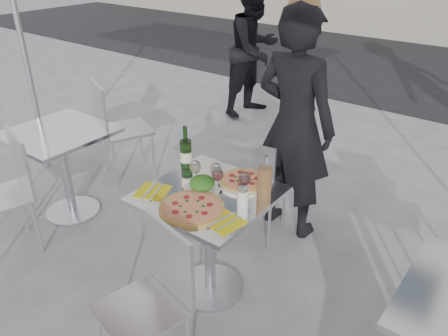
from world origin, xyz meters
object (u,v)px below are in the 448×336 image
Objects in this scene: chair_near at (154,291)px; wineglass_red_a at (218,175)px; side_chair_lnear at (9,185)px; side_chair_lfar at (114,123)px; napkin_left at (153,191)px; salad_plate at (202,184)px; pedestrian_a at (254,49)px; woman_diner at (294,126)px; wine_bottle at (186,153)px; main_table at (209,222)px; wineglass_red_b at (245,180)px; chair_far at (254,182)px; sugar_shaker at (243,196)px; wineglass_white_a at (195,168)px; pizza_near at (192,208)px; wineglass_white_b at (216,170)px; pizza_far at (243,181)px; napkin_right at (224,222)px; carafe at (264,184)px; side_table_left at (62,155)px.

wineglass_red_a is (-0.09, 0.63, 0.36)m from chair_near.
side_chair_lfar is at bearing 116.60° from side_chair_lnear.
salad_plate is at bearing 20.65° from napkin_left.
side_chair_lfar is at bearing 156.60° from chair_near.
pedestrian_a reaches higher than napkin_left.
wine_bottle is (-0.33, -0.81, -0.00)m from woman_diner.
side_chair_lfar is at bearing -173.29° from pedestrian_a.
side_chair_lnear reaches higher than main_table.
side_chair_lnear is (0.24, -1.16, -0.03)m from side_chair_lfar.
main_table is at bearing -152.53° from wineglass_red_b.
chair_far is 7.91× the size of sugar_shaker.
chair_near is at bearing 96.58° from woman_diner.
chair_near is at bearing -68.14° from wineglass_white_a.
sugar_shaker is 0.55m from napkin_left.
wine_bottle is 1.87× the size of wineglass_white_a.
woman_diner reaches higher than sugar_shaker.
chair_near is 0.78m from wineglass_red_b.
pizza_near is (-0.08, 0.39, 0.26)m from chair_near.
wineglass_white_b is (-0.05, 0.28, 0.10)m from pizza_near.
pizza_far is at bearing 39.89° from side_chair_lnear.
napkin_right is (0.21, 0.01, -0.01)m from pizza_near.
salad_plate reaches higher than pizza_far.
sugar_shaker is (0.19, 0.22, 0.04)m from pizza_near.
main_table is 0.38m from napkin_right.
carafe is 0.66m from napkin_left.
wineglass_red_b is (0.16, -0.85, -0.01)m from woman_diner.
sugar_shaker is at bearing 32.19° from side_chair_lnear.
pedestrian_a is 8.00× the size of napkin_right.
side_chair_lnear is (-1.54, 0.10, 0.02)m from chair_near.
wine_bottle is 0.61m from carafe.
woman_diner is 0.93m from wineglass_white_a.
side_chair_lfar is (-1.66, 0.66, 0.02)m from main_table.
side_table_left is 1.26m from napkin_left.
wineglass_red_b is at bearing 21.02° from salad_plate.
side_chair_lfar is at bearing 12.69° from woman_diner.
side_table_left is 4.76× the size of wineglass_white_b.
wineglass_white_a is at bearing 123.60° from chair_near.
carafe is (0.21, -0.10, 0.10)m from pizza_far.
pedestrian_a is 15.45× the size of sugar_shaker.
sugar_shaker is (1.65, 0.51, 0.28)m from side_chair_lnear.
chair_far is 3.64× the size of napkin_left.
woman_diner reaches higher than side_table_left.
side_chair_lfar is 1.75m from salad_plate.
main_table is 0.60m from chair_near.
wineglass_red_a is at bearing -110.97° from pizza_far.
side_chair_lnear reaches higher than pizza_near.
sugar_shaker reaches higher than pizza_near.
wineglass_white_a is 0.13m from wineglass_white_b.
main_table is 2.54× the size of wine_bottle.
wineglass_white_a is at bearing -176.98° from wineglass_red_a.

